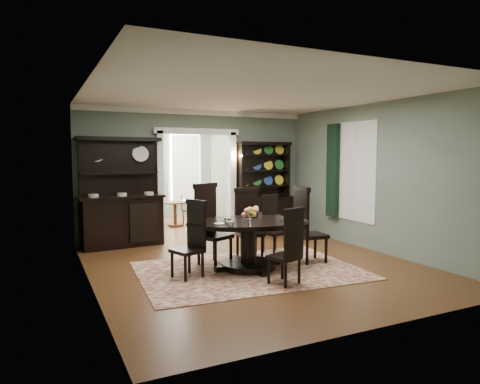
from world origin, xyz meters
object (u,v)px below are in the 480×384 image
(sideboard, at_px, (121,208))
(parlor_table, at_px, (175,210))
(welsh_dresser, at_px, (265,200))
(dining_table, at_px, (248,235))

(sideboard, distance_m, parlor_table, 2.66)
(welsh_dresser, distance_m, parlor_table, 2.62)
(dining_table, height_order, parlor_table, dining_table)
(welsh_dresser, bearing_deg, parlor_table, 128.31)
(dining_table, distance_m, parlor_table, 4.77)
(sideboard, bearing_deg, welsh_dresser, -4.32)
(parlor_table, bearing_deg, dining_table, -91.82)
(dining_table, bearing_deg, parlor_table, 101.45)
(welsh_dresser, relative_size, parlor_table, 3.10)
(dining_table, distance_m, welsh_dresser, 3.42)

